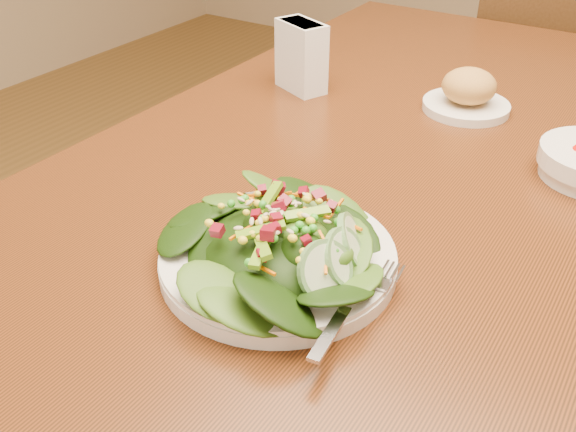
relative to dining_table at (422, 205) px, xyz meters
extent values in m
cube|color=#622B0F|center=(0.00, 0.00, 0.08)|extent=(0.90, 1.40, 0.04)
cylinder|color=#492C14|center=(-0.39, 0.64, -0.29)|extent=(0.07, 0.07, 0.71)
cube|color=#492C14|center=(-0.04, 0.98, -0.25)|extent=(0.47, 0.47, 0.04)
cylinder|color=#492C14|center=(0.08, 1.18, -0.46)|extent=(0.04, 0.04, 0.38)
cylinder|color=#492C14|center=(-0.24, 1.11, -0.46)|extent=(0.04, 0.04, 0.38)
cylinder|color=#492C14|center=(0.16, 0.86, -0.46)|extent=(0.04, 0.04, 0.38)
cylinder|color=#492C14|center=(-0.17, 0.78, -0.46)|extent=(0.04, 0.04, 0.38)
cube|color=#492C14|center=(0.00, 0.80, -0.02)|extent=(0.37, 0.11, 0.43)
cylinder|color=white|center=(-0.03, -0.37, 0.11)|extent=(0.26, 0.26, 0.02)
ellipsoid|color=black|center=(-0.03, -0.37, 0.14)|extent=(0.18, 0.18, 0.04)
cube|color=silver|center=(0.08, -0.40, 0.12)|extent=(0.05, 0.18, 0.01)
cylinder|color=white|center=(0.00, 0.16, 0.11)|extent=(0.14, 0.14, 0.01)
ellipsoid|color=gold|center=(0.00, 0.16, 0.14)|extent=(0.09, 0.09, 0.06)
cube|color=white|center=(-0.28, 0.09, 0.16)|extent=(0.10, 0.08, 0.12)
cube|color=white|center=(-0.28, 0.09, 0.17)|extent=(0.09, 0.07, 0.10)
camera|label=1|loc=(0.28, -0.83, 0.53)|focal=40.00mm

